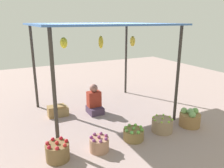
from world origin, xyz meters
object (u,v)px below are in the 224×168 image
(basket_green_apples, at_px, (134,134))
(wooden_crate_near_vendor, at_px, (57,111))
(basket_red_apples, at_px, (58,151))
(vendor_person, at_px, (94,102))
(wooden_crate_stacked_rear, at_px, (61,111))
(basket_purple_onions, at_px, (99,144))
(basket_cabbages, at_px, (190,118))
(basket_limes, at_px, (162,125))

(basket_green_apples, height_order, wooden_crate_near_vendor, basket_green_apples)
(basket_red_apples, relative_size, wooden_crate_near_vendor, 0.95)
(vendor_person, height_order, wooden_crate_stacked_rear, vendor_person)
(vendor_person, relative_size, basket_purple_onions, 2.14)
(basket_green_apples, relative_size, basket_cabbages, 0.89)
(basket_limes, height_order, basket_cabbages, basket_cabbages)
(basket_limes, bearing_deg, wooden_crate_near_vendor, 135.30)
(basket_green_apples, distance_m, wooden_crate_stacked_rear, 2.11)
(vendor_person, xyz_separation_m, basket_red_apples, (-1.35, -1.59, -0.14))
(basket_purple_onions, xyz_separation_m, basket_cabbages, (2.27, -0.02, 0.04))
(basket_cabbages, bearing_deg, wooden_crate_near_vendor, 143.52)
(vendor_person, xyz_separation_m, basket_limes, (0.93, -1.60, -0.15))
(basket_green_apples, relative_size, wooden_crate_near_vendor, 0.97)
(basket_purple_onions, relative_size, basket_green_apples, 0.87)
(basket_red_apples, distance_m, basket_purple_onions, 0.76)
(basket_green_apples, xyz_separation_m, wooden_crate_stacked_rear, (-1.03, 1.84, -0.01))
(basket_red_apples, bearing_deg, wooden_crate_stacked_rear, 74.15)
(wooden_crate_near_vendor, relative_size, wooden_crate_stacked_rear, 1.18)
(basket_green_apples, bearing_deg, vendor_person, 96.69)
(vendor_person, height_order, basket_limes, vendor_person)
(wooden_crate_stacked_rear, bearing_deg, vendor_person, -15.19)
(basket_purple_onions, relative_size, basket_cabbages, 0.77)
(basket_green_apples, relative_size, wooden_crate_stacked_rear, 1.15)
(vendor_person, distance_m, basket_red_apples, 2.09)
(wooden_crate_near_vendor, bearing_deg, basket_purple_onions, -80.01)
(basket_purple_onions, height_order, basket_green_apples, basket_purple_onions)
(basket_purple_onions, bearing_deg, basket_green_apples, 3.76)
(basket_limes, distance_m, wooden_crate_stacked_rear, 2.55)
(vendor_person, xyz_separation_m, wooden_crate_stacked_rear, (-0.84, 0.23, -0.18))
(basket_limes, bearing_deg, basket_purple_onions, -177.67)
(wooden_crate_near_vendor, height_order, wooden_crate_stacked_rear, wooden_crate_near_vendor)
(basket_cabbages, bearing_deg, basket_green_apples, 177.39)
(vendor_person, height_order, basket_purple_onions, vendor_person)
(vendor_person, distance_m, basket_cabbages, 2.37)
(basket_purple_onions, xyz_separation_m, wooden_crate_stacked_rear, (-0.24, 1.89, -0.02))
(basket_limes, bearing_deg, basket_red_apples, 179.62)
(basket_limes, bearing_deg, wooden_crate_stacked_rear, 134.12)
(basket_cabbages, relative_size, wooden_crate_stacked_rear, 1.29)
(basket_red_apples, distance_m, basket_limes, 2.29)
(vendor_person, relative_size, basket_red_apples, 1.89)
(basket_green_apples, height_order, basket_cabbages, basket_cabbages)
(basket_cabbages, bearing_deg, basket_red_apples, 178.23)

